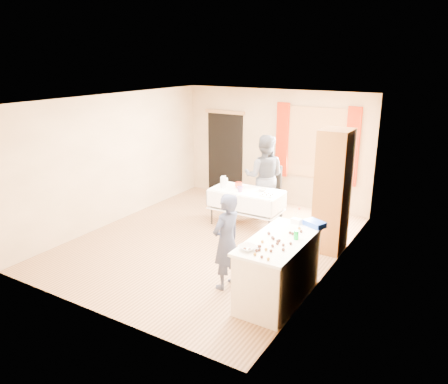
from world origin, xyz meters
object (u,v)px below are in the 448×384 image
Objects in this scene: party_table at (246,204)px; girl at (226,241)px; woman at (264,177)px; chair at (268,198)px; cabinet at (333,192)px; counter at (278,269)px.

party_table is 1.00× the size of girl.
girl is 0.82× the size of woman.
girl reaches higher than party_table.
girl is (0.90, -3.32, 0.42)m from chair.
cabinet is 1.96m from woman.
party_table is at bearing -147.85° from girl.
woman reaches higher than girl.
cabinet is 2.28m from girl.
cabinet reaches higher than party_table.
cabinet is 1.48× the size of girl.
girl is at bearing 86.68° from woman.
chair is at bearing 88.32° from party_table.
woman is (0.07, 0.64, 0.44)m from party_table.
party_table is 1.40× the size of chair.
girl is (-0.89, -2.07, -0.35)m from cabinet.
counter is at bearing -53.54° from party_table.
counter is 3.33m from woman.
girl reaches higher than counter.
party_table is 2.51m from girl.
girl is at bearing -172.92° from counter.
chair is (-1.69, 3.22, -0.14)m from counter.
cabinet reaches higher than woman.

